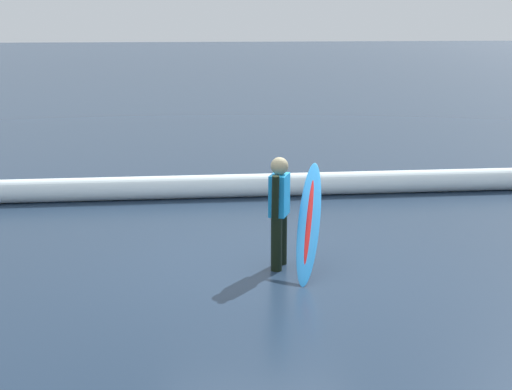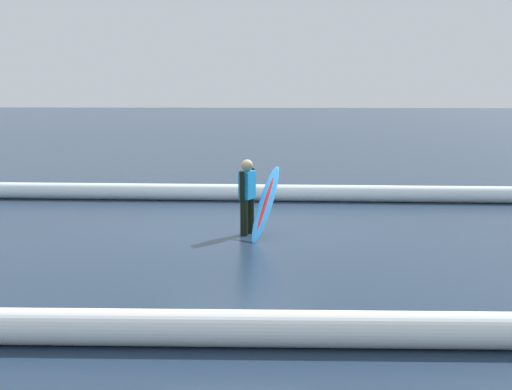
# 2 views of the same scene
# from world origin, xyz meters

# --- Properties ---
(ground_plane) EXTENTS (178.14, 178.14, 0.00)m
(ground_plane) POSITION_xyz_m (0.00, 0.00, 0.00)
(ground_plane) COLOR #1B2B40
(surfer) EXTENTS (0.31, 0.58, 1.41)m
(surfer) POSITION_xyz_m (-0.18, 0.15, 0.79)
(surfer) COLOR black
(surfer) RESTS_ON ground_plane
(surfboard) EXTENTS (0.65, 1.38, 1.26)m
(surfboard) POSITION_xyz_m (-0.54, 0.30, 0.62)
(surfboard) COLOR #268CE5
(surfboard) RESTS_ON ground_plane
(wave_crest_foreground) EXTENTS (22.11, 0.59, 0.40)m
(wave_crest_foreground) POSITION_xyz_m (1.41, -3.83, 0.20)
(wave_crest_foreground) COLOR white
(wave_crest_foreground) RESTS_ON ground_plane
(wave_crest_midground) EXTENTS (20.10, 0.88, 0.39)m
(wave_crest_midground) POSITION_xyz_m (0.02, 5.90, 0.20)
(wave_crest_midground) COLOR white
(wave_crest_midground) RESTS_ON ground_plane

